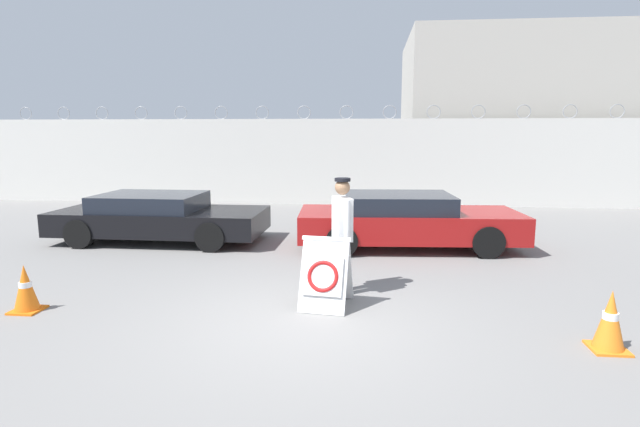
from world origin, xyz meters
name	(u,v)px	position (x,y,z in m)	size (l,w,h in m)	color
ground_plane	(304,323)	(0.00, 0.00, 0.00)	(90.00, 90.00, 0.00)	gray
perimeter_wall	(346,162)	(0.00, 11.15, 1.49)	(36.00, 0.30, 3.41)	silver
building_block	(516,117)	(6.78, 15.39, 3.14)	(8.98, 6.90, 6.28)	#B2ADA3
barricade_sign	(326,273)	(0.23, 0.67, 0.51)	(0.77, 0.88, 1.03)	white
security_guard	(342,229)	(0.43, 1.33, 1.02)	(0.36, 0.69, 1.82)	#232838
traffic_cone_near	(610,321)	(3.63, -0.45, 0.36)	(0.41, 0.41, 0.72)	orange
traffic_cone_mid	(26,288)	(-3.97, 0.06, 0.33)	(0.39, 0.39, 0.68)	orange
parked_car_front_coupe	(159,217)	(-4.01, 4.70, 0.57)	(4.77, 2.05, 1.10)	black
parked_car_rear_sedan	(406,220)	(1.65, 4.62, 0.61)	(4.85, 2.24, 1.18)	black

